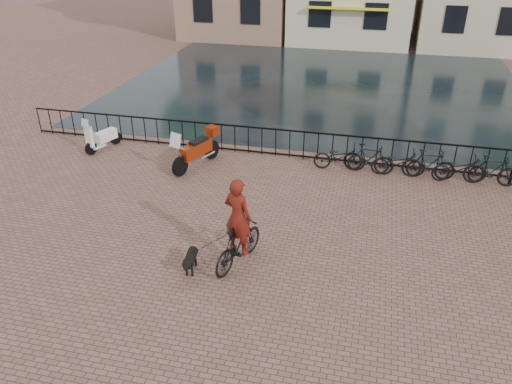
% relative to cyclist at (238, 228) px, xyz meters
% --- Properties ---
extents(ground, '(100.00, 100.00, 0.00)m').
position_rel_cyclist_xyz_m(ground, '(0.06, -1.47, -1.03)').
color(ground, brown).
rests_on(ground, ground).
extents(canal_water, '(20.00, 20.00, 0.00)m').
position_rel_cyclist_xyz_m(canal_water, '(0.06, 15.83, -1.03)').
color(canal_water, black).
rests_on(canal_water, ground).
extents(railing, '(20.00, 0.05, 1.02)m').
position_rel_cyclist_xyz_m(railing, '(0.06, 6.53, -0.52)').
color(railing, black).
rests_on(railing, ground).
extents(cyclist, '(1.16, 2.05, 2.71)m').
position_rel_cyclist_xyz_m(cyclist, '(0.00, 0.00, 0.00)').
color(cyclist, black).
rests_on(cyclist, ground).
extents(dog, '(0.41, 0.92, 0.60)m').
position_rel_cyclist_xyz_m(dog, '(-1.03, -0.52, -0.73)').
color(dog, black).
rests_on(dog, ground).
extents(motorcycle, '(1.25, 2.21, 1.55)m').
position_rel_cyclist_xyz_m(motorcycle, '(-2.86, 5.00, -0.25)').
color(motorcycle, maroon).
rests_on(motorcycle, ground).
extents(scooter, '(0.90, 1.54, 1.38)m').
position_rel_cyclist_xyz_m(scooter, '(-6.69, 5.63, -0.34)').
color(scooter, white).
rests_on(scooter, ground).
extents(parked_bike_0, '(1.76, 0.75, 0.90)m').
position_rel_cyclist_xyz_m(parked_bike_0, '(1.86, 5.93, -0.58)').
color(parked_bike_0, black).
rests_on(parked_bike_0, ground).
extents(parked_bike_1, '(1.71, 0.67, 1.00)m').
position_rel_cyclist_xyz_m(parked_bike_1, '(2.81, 5.93, -0.53)').
color(parked_bike_1, black).
rests_on(parked_bike_1, ground).
extents(parked_bike_2, '(1.76, 0.74, 0.90)m').
position_rel_cyclist_xyz_m(parked_bike_2, '(3.76, 5.93, -0.58)').
color(parked_bike_2, black).
rests_on(parked_bike_2, ground).
extents(parked_bike_3, '(1.67, 0.50, 1.00)m').
position_rel_cyclist_xyz_m(parked_bike_3, '(4.71, 5.93, -0.53)').
color(parked_bike_3, black).
rests_on(parked_bike_3, ground).
extents(parked_bike_4, '(1.79, 0.85, 0.90)m').
position_rel_cyclist_xyz_m(parked_bike_4, '(5.66, 5.93, -0.58)').
color(parked_bike_4, black).
rests_on(parked_bike_4, ground).
extents(parked_bike_5, '(1.66, 0.47, 1.00)m').
position_rel_cyclist_xyz_m(parked_bike_5, '(6.61, 5.93, -0.53)').
color(parked_bike_5, black).
rests_on(parked_bike_5, ground).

